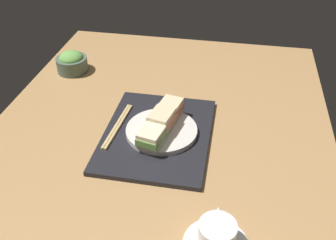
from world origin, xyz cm
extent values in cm
cube|color=tan|center=(0.00, 0.00, -1.50)|extent=(140.00, 100.00, 3.00)
cube|color=black|center=(-3.19, 0.40, 0.71)|extent=(38.51, 29.85, 1.42)
cylinder|color=silver|center=(-3.28, 1.29, 2.17)|extent=(20.28, 20.28, 1.50)
cube|color=beige|center=(-10.04, 2.52, 3.60)|extent=(8.47, 7.16, 1.35)
cube|color=#CC6B4C|center=(-10.04, 2.52, 5.24)|extent=(9.01, 7.59, 1.93)
cube|color=beige|center=(-10.04, 2.52, 6.88)|extent=(8.47, 7.16, 1.35)
cube|color=beige|center=(-3.28, 1.29, 3.61)|extent=(8.47, 7.16, 1.38)
cube|color=#CC6B4C|center=(-3.28, 1.29, 5.68)|extent=(8.90, 7.36, 2.75)
cube|color=beige|center=(-3.28, 1.29, 7.75)|extent=(8.47, 7.16, 1.38)
cube|color=beige|center=(3.48, 0.05, 3.55)|extent=(8.47, 7.16, 1.26)
cube|color=#669347|center=(3.48, 0.05, 5.18)|extent=(9.11, 7.56, 1.99)
cube|color=beige|center=(3.48, 0.05, 6.81)|extent=(8.47, 7.16, 1.26)
cylinder|color=#4C6051|center=(-34.94, -38.26, 2.68)|extent=(11.07, 11.07, 5.37)
ellipsoid|color=#6BA84C|center=(-34.94, -38.26, 5.37)|extent=(8.59, 8.59, 4.72)
cube|color=tan|center=(-3.71, -12.24, 1.77)|extent=(21.44, 2.25, 0.70)
cube|color=tan|center=(-3.65, -11.40, 1.77)|extent=(21.44, 2.25, 0.70)
cylinder|color=white|center=(30.29, 19.65, 3.67)|extent=(7.99, 7.99, 5.75)
cylinder|color=black|center=(30.29, 19.65, 6.15)|extent=(7.35, 7.35, 0.40)
torus|color=white|center=(25.70, 19.47, 3.67)|extent=(4.05, 0.95, 4.02)
camera|label=1|loc=(80.56, 18.86, 69.12)|focal=41.03mm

